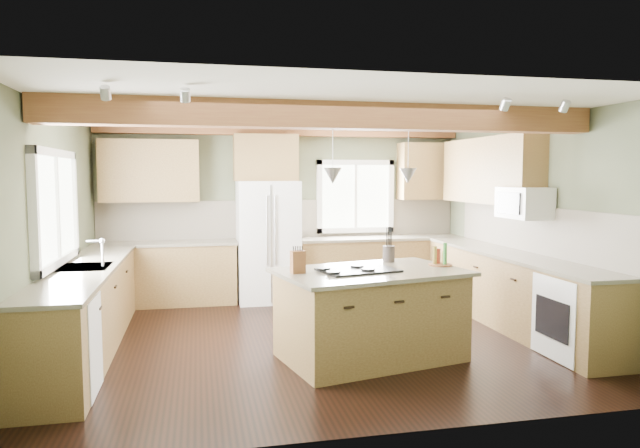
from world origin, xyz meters
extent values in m
plane|color=black|center=(0.00, 0.00, 0.00)|extent=(5.60, 5.60, 0.00)
plane|color=silver|center=(0.00, 0.00, 2.60)|extent=(5.60, 5.60, 0.00)
plane|color=#444B35|center=(0.00, 2.50, 1.30)|extent=(5.60, 0.00, 5.60)
plane|color=#444B35|center=(-2.80, 0.00, 1.30)|extent=(0.00, 5.00, 5.00)
plane|color=#444B35|center=(2.80, 0.00, 1.30)|extent=(0.00, 5.00, 5.00)
cube|color=brown|center=(0.00, -0.80, 2.47)|extent=(5.55, 0.26, 0.26)
cube|color=brown|center=(0.00, 2.40, 2.54)|extent=(5.55, 0.20, 0.10)
cube|color=brown|center=(0.00, 2.48, 1.21)|extent=(5.58, 0.03, 0.58)
cube|color=brown|center=(2.78, 0.05, 1.21)|extent=(0.03, 3.70, 0.58)
cube|color=brown|center=(-1.79, 2.20, 0.44)|extent=(2.02, 0.60, 0.88)
cube|color=#4C4437|center=(-1.79, 2.20, 0.90)|extent=(2.06, 0.64, 0.04)
cube|color=brown|center=(1.49, 2.20, 0.44)|extent=(2.62, 0.60, 0.88)
cube|color=#4C4437|center=(1.49, 2.20, 0.90)|extent=(2.66, 0.64, 0.04)
cube|color=brown|center=(-2.50, 0.05, 0.44)|extent=(0.60, 3.70, 0.88)
cube|color=#4C4437|center=(-2.50, 0.05, 0.90)|extent=(0.64, 3.74, 0.04)
cube|color=brown|center=(2.50, 0.05, 0.44)|extent=(0.60, 3.70, 0.88)
cube|color=#4C4437|center=(2.50, 0.05, 0.90)|extent=(0.64, 3.74, 0.04)
cube|color=brown|center=(-1.99, 2.33, 1.95)|extent=(1.40, 0.35, 0.90)
cube|color=brown|center=(-0.30, 2.33, 2.15)|extent=(0.96, 0.35, 0.70)
cube|color=brown|center=(2.62, 0.90, 1.95)|extent=(0.35, 2.20, 0.90)
cube|color=brown|center=(2.30, 2.33, 1.95)|extent=(0.90, 0.35, 0.90)
cube|color=white|center=(-2.78, 0.05, 1.55)|extent=(0.04, 1.60, 1.05)
cube|color=white|center=(1.15, 2.48, 1.55)|extent=(1.10, 0.04, 1.00)
cube|color=#262628|center=(-2.50, 0.05, 0.91)|extent=(0.50, 0.65, 0.03)
cylinder|color=#B2B2B7|center=(-2.32, 0.05, 1.05)|extent=(0.02, 0.02, 0.28)
cube|color=white|center=(-2.49, -1.25, 0.43)|extent=(0.60, 0.60, 0.84)
cube|color=white|center=(2.49, -1.25, 0.43)|extent=(0.60, 0.72, 0.84)
cube|color=white|center=(2.58, -0.05, 1.55)|extent=(0.40, 0.70, 0.38)
cone|color=#B2B2B7|center=(-0.02, -0.90, 1.88)|extent=(0.18, 0.18, 0.16)
cone|color=#B2B2B7|center=(0.82, -0.70, 1.88)|extent=(0.18, 0.18, 0.16)
cube|color=white|center=(-0.30, 2.12, 0.90)|extent=(0.90, 0.74, 1.80)
cube|color=brown|center=(0.40, -0.80, 0.44)|extent=(1.93, 1.42, 0.88)
cube|color=#4C4437|center=(0.40, -0.80, 0.90)|extent=(2.07, 1.56, 0.04)
cube|color=black|center=(0.26, -0.83, 0.93)|extent=(0.85, 0.66, 0.02)
cube|color=brown|center=(-0.36, -0.82, 1.03)|extent=(0.15, 0.12, 0.22)
cylinder|color=#443E36|center=(0.76, -0.30, 1.01)|extent=(0.18, 0.18, 0.18)
camera|label=1|loc=(-1.32, -6.32, 1.88)|focal=32.00mm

